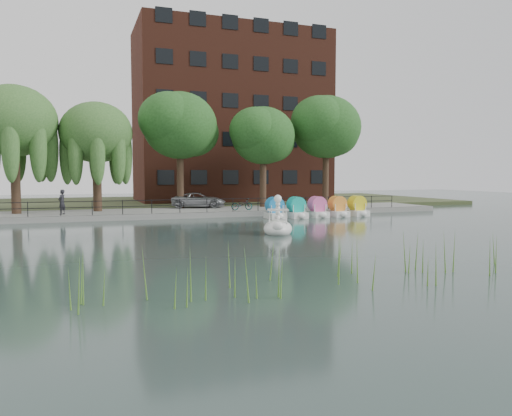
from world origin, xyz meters
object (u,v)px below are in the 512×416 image
minivan (198,199)px  bicycle (242,204)px  swan_boat (278,225)px  pedestrian (62,200)px

minivan → bicycle: minivan is taller
minivan → bicycle: (2.50, -3.90, -0.22)m
swan_boat → minivan: bearing=114.5°
minivan → pedestrian: size_ratio=2.60×
bicycle → swan_boat: size_ratio=0.61×
bicycle → swan_boat: bearing=169.0°
minivan → pedestrian: 11.03m
minivan → bicycle: bearing=-134.1°
minivan → bicycle: 4.64m
bicycle → pedestrian: 12.98m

